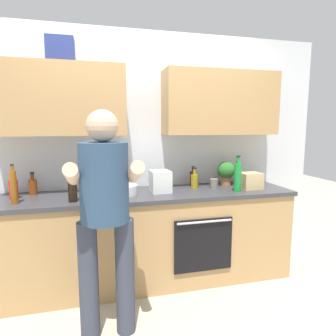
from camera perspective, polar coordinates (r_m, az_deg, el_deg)
The scene contains 18 objects.
ground_plane at distance 3.16m, azimuth -3.58°, elevation -20.99°, with size 12.00×12.00×0.00m, color #B2A893.
back_wall_unit at distance 3.03m, azimuth -4.85°, elevation 7.44°, with size 4.00×0.38×2.50m.
counter at distance 2.96m, azimuth -3.62°, elevation -13.34°, with size 2.84×0.67×0.90m.
person_standing at distance 2.10m, azimuth -12.23°, elevation -7.47°, with size 0.49×0.45×1.65m.
bottle_wine at distance 3.15m, azimuth 4.92°, elevation -1.95°, with size 0.07×0.07×0.21m.
bottle_soda at distance 2.94m, azimuth 13.46°, elevation -1.63°, with size 0.07×0.07×0.35m.
bottle_soy at distance 2.60m, azimuth -18.17°, elevation -3.67°, with size 0.07×0.07×0.29m.
bottle_juice at distance 3.32m, azimuth 13.39°, elevation -1.24°, with size 0.07×0.07×0.26m.
bottle_oil at distance 3.04m, azimuth 5.19°, elevation -2.41°, with size 0.08×0.08×0.22m.
bottle_hotsauce at distance 2.92m, azimuth -27.98°, elevation -3.53°, with size 0.08×0.08×0.24m.
bottle_vinegar at distance 3.02m, azimuth -24.91°, elevation -3.21°, with size 0.07×0.07×0.21m.
bottle_syrup at distance 2.71m, azimuth -27.95°, elevation -3.26°, with size 0.05×0.05×0.33m.
cup_stoneware at distance 3.07m, azimuth 8.94°, elevation -3.00°, with size 0.08×0.08×0.10m, color slate.
mixing_bowl at distance 2.78m, azimuth -8.90°, elevation -4.22°, with size 0.28×0.28×0.09m, color silver.
knife_block at distance 2.72m, azimuth -14.42°, elevation -3.10°, with size 0.10×0.14×0.29m.
potted_herb at distance 3.20m, azimuth 11.27°, elevation -0.70°, with size 0.19×0.19×0.26m.
grocery_bag_bread at distance 3.11m, azimuth 15.77°, elevation -2.41°, with size 0.21×0.18×0.16m, color tan.
grocery_bag_produce at distance 2.85m, azimuth -1.54°, elevation -2.61°, with size 0.19×0.21×0.21m, color silver.
Camera 1 is at (-0.49, -2.71, 1.54)m, focal length 31.19 mm.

